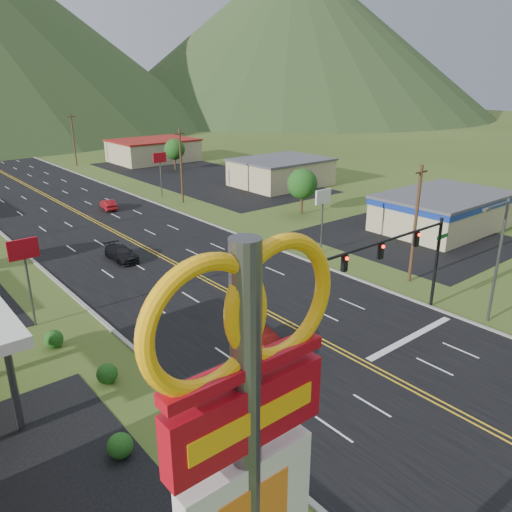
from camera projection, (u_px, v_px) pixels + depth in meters
pylon_sign at (247, 460)px, 10.05m from camera, size 4.32×0.60×14.00m
traffic_signal at (407, 251)px, 34.14m from camera, size 13.10×0.43×7.00m
streetlight_east at (497, 254)px, 34.09m from camera, size 3.28×0.25×9.00m
building_east_near at (443, 209)px, 57.22m from camera, size 15.40×10.40×4.10m
building_east_mid at (281, 172)px, 80.27m from camera, size 14.40×11.40×4.30m
building_east_far at (154, 150)px, 103.30m from camera, size 16.40×12.40×4.50m
pole_sign_west_a at (25, 258)px, 33.64m from camera, size 2.00×0.18×6.40m
pole_sign_east_a at (323, 203)px, 48.31m from camera, size 2.00×0.18×6.40m
pole_sign_east_b at (160, 162)px, 71.58m from camera, size 2.00×0.18×6.40m
tree_east_a at (302, 184)px, 62.81m from camera, size 3.84×3.84×5.82m
tree_east_b at (175, 149)px, 92.83m from camera, size 3.84×3.84×5.82m
utility_pole_a at (415, 224)px, 41.31m from camera, size 1.60×0.28×10.00m
utility_pole_b at (181, 166)px, 68.22m from camera, size 1.60×0.28×10.00m
utility_pole_c at (74, 139)px, 97.30m from camera, size 1.60×0.28×10.00m
utility_pole_d at (16, 125)px, 126.39m from camera, size 1.60×0.28×10.00m
mountain_ne at (293, 34)px, 226.47m from camera, size 180.00×180.00×70.00m
car_red_near at (267, 342)px, 31.63m from camera, size 2.35×4.60×1.50m
car_dark_mid at (121, 254)px, 47.60m from camera, size 1.91×4.62×1.33m
car_red_far at (108, 205)px, 65.91m from camera, size 2.02×4.15×1.31m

